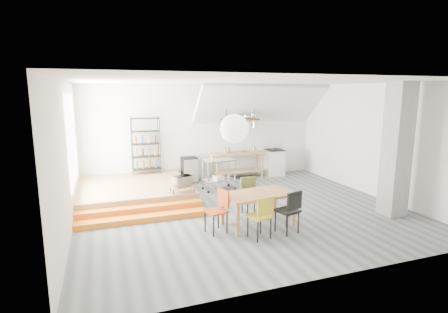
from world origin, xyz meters
name	(u,v)px	position (x,y,z in m)	size (l,w,h in m)	color
floor	(243,210)	(0.00, 0.00, 0.00)	(8.00, 8.00, 0.00)	#4E575B
wall_back	(204,132)	(0.00, 3.50, 1.60)	(8.00, 0.04, 3.20)	silver
wall_left	(67,158)	(-4.00, 0.00, 1.60)	(0.04, 7.00, 3.20)	silver
wall_right	(374,140)	(4.00, 0.00, 1.60)	(0.04, 7.00, 3.20)	silver
ceiling	(245,81)	(0.00, 0.00, 3.20)	(8.00, 7.00, 0.02)	white
slope_ceiling	(260,104)	(1.80, 2.90, 2.55)	(4.40, 1.80, 0.15)	white
window_pane	(72,139)	(-3.98, 1.50, 1.80)	(0.02, 2.50, 2.20)	white
platform	(135,191)	(-2.50, 2.00, 0.20)	(3.00, 3.00, 0.40)	olive
step_lower	(143,218)	(-2.50, 0.05, 0.07)	(3.00, 0.35, 0.13)	orange
step_upper	(141,211)	(-2.50, 0.40, 0.13)	(3.00, 0.35, 0.27)	orange
concrete_column	(397,150)	(3.30, -1.50, 1.60)	(0.50, 0.50, 3.20)	gray
kitchen_counter	(238,160)	(1.10, 3.15, 0.63)	(1.80, 0.60, 0.91)	olive
stove	(274,162)	(2.50, 3.16, 0.48)	(0.60, 0.60, 1.18)	white
pot_rack	(241,122)	(1.13, 2.92, 1.98)	(1.20, 0.50, 1.43)	#452D1B
wire_shelving	(146,145)	(-2.00, 3.20, 1.33)	(0.88, 0.38, 1.80)	black
microwave_shelf	(182,187)	(-1.40, 0.75, 0.55)	(0.60, 0.40, 0.16)	olive
paper_lantern	(234,129)	(-0.68, -1.10, 2.20)	(0.60, 0.60, 0.60)	white
dining_table	(258,196)	(-0.08, -1.04, 0.66)	(1.65, 1.04, 0.74)	#915C34
chair_mustard	(262,214)	(-0.34, -1.78, 0.54)	(0.50, 0.50, 0.91)	#AE991D
chair_black	(290,208)	(0.35, -1.71, 0.56)	(0.53, 0.53, 0.93)	black
chair_olive	(250,193)	(0.04, -0.31, 0.54)	(0.42, 0.42, 0.90)	#565E2C
chair_red	(219,207)	(-1.03, -1.13, 0.55)	(0.51, 0.51, 0.92)	#B34219
rolling_cart	(219,170)	(0.01, 1.98, 0.61)	(1.00, 0.62, 0.94)	silver
mini_fridge	(189,170)	(-0.61, 3.20, 0.42)	(0.49, 0.49, 0.83)	black
microwave	(182,181)	(-1.40, 0.75, 0.70)	(0.48, 0.32, 0.26)	beige
bowl	(244,151)	(1.31, 3.10, 0.94)	(0.21, 0.21, 0.05)	silver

